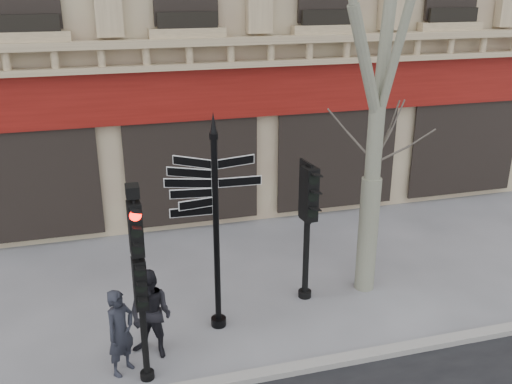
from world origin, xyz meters
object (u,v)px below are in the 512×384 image
(traffic_signal_main, at_px, (138,262))
(pedestrian_b, at_px, (151,315))
(fingerpost, at_px, (215,189))
(pedestrian_a, at_px, (120,332))
(traffic_signal_secondary, at_px, (308,208))

(traffic_signal_main, distance_m, pedestrian_b, 1.48)
(fingerpost, relative_size, pedestrian_b, 2.54)
(pedestrian_a, height_order, pedestrian_b, pedestrian_b)
(traffic_signal_main, xyz_separation_m, pedestrian_b, (0.17, 0.61, -1.34))
(fingerpost, distance_m, traffic_signal_main, 2.00)
(fingerpost, xyz_separation_m, pedestrian_a, (-1.84, -0.90, -2.03))
(traffic_signal_main, xyz_separation_m, pedestrian_a, (-0.36, 0.29, -1.39))
(traffic_signal_main, xyz_separation_m, traffic_signal_secondary, (3.43, 1.73, -0.16))
(traffic_signal_secondary, relative_size, pedestrian_b, 1.74)
(traffic_signal_main, height_order, pedestrian_a, traffic_signal_main)
(traffic_signal_main, relative_size, traffic_signal_secondary, 1.19)
(fingerpost, height_order, pedestrian_a, fingerpost)
(traffic_signal_main, relative_size, pedestrian_a, 2.22)
(fingerpost, distance_m, pedestrian_a, 2.88)
(pedestrian_a, relative_size, pedestrian_b, 0.94)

